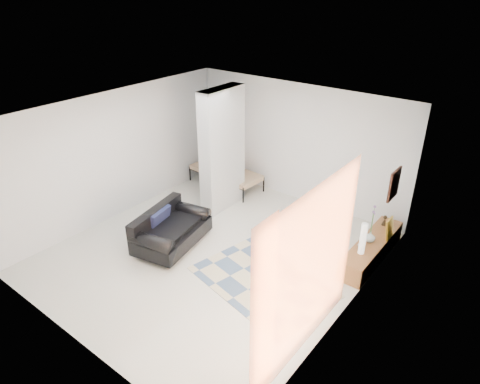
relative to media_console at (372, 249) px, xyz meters
The scene contains 17 objects.
floor 3.05m from the media_console, 145.95° to the right, with size 6.00×6.00×0.00m, color beige.
ceiling 4.00m from the media_console, 145.95° to the right, with size 6.00×6.00×0.00m, color white.
wall_back 3.08m from the media_console, 152.76° to the left, with size 6.00×6.00×0.00m, color silver.
wall_front 5.47m from the media_console, 118.19° to the right, with size 6.00×6.00×0.00m, color silver.
wall_left 5.67m from the media_console, 162.09° to the right, with size 6.00×6.00×0.00m, color silver.
wall_right 2.09m from the media_console, 82.31° to the right, with size 6.00×6.00×0.00m, color silver.
partition_column 3.81m from the media_console, behind, with size 0.35×1.20×2.80m, color #B4B9BC.
hallway_door 4.86m from the media_console, 164.78° to the left, with size 0.85×0.06×2.04m, color white.
curtain 3.12m from the media_console, 86.99° to the right, with size 2.55×2.55×0.00m, color #F57840.
wall_art 1.46m from the media_console, ahead, with size 0.04×0.45×0.55m, color #37180F.
media_console is the anchor object (origin of this frame).
loveseat 3.97m from the media_console, 148.97° to the right, with size 1.24×1.76×0.76m.
daybed 4.34m from the media_console, 169.74° to the left, with size 1.97×0.94×0.77m.
area_rug 2.27m from the media_console, 123.36° to the right, with size 2.41×1.61×0.01m, color #C4B996.
cylinder_lamp 0.72m from the media_console, 92.20° to the right, with size 0.11×0.11×0.60m, color white.
bronze_figurine 0.75m from the media_console, 94.19° to the left, with size 0.11×0.11×0.21m, color #302315, non-canonical shape.
vase 0.31m from the media_console, 126.00° to the right, with size 0.20×0.20×0.21m, color silver.
Camera 1 is at (4.68, -5.23, 4.91)m, focal length 32.00 mm.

